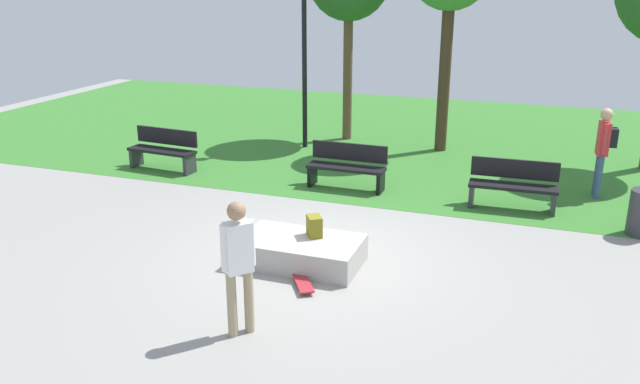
# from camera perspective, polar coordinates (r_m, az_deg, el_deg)

# --- Properties ---
(ground_plane) EXTENTS (28.00, 28.00, 0.00)m
(ground_plane) POSITION_cam_1_polar(r_m,az_deg,el_deg) (10.20, -0.14, -5.49)
(ground_plane) COLOR gray
(grass_lawn) EXTENTS (26.60, 11.66, 0.01)m
(grass_lawn) POSITION_cam_1_polar(r_m,az_deg,el_deg) (17.71, 8.87, 4.84)
(grass_lawn) COLOR #387A2D
(grass_lawn) RESTS_ON ground_plane
(concrete_ledge) EXTENTS (1.82, 1.08, 0.40)m
(concrete_ledge) POSITION_cam_1_polar(r_m,az_deg,el_deg) (9.80, -1.72, -5.26)
(concrete_ledge) COLOR #A8A59E
(concrete_ledge) RESTS_ON ground_plane
(backpack_on_ledge) EXTENTS (0.32, 0.34, 0.32)m
(backpack_on_ledge) POSITION_cam_1_polar(r_m,az_deg,el_deg) (9.77, -0.51, -3.04)
(backpack_on_ledge) COLOR olive
(backpack_on_ledge) RESTS_ON concrete_ledge
(skater_performing_trick) EXTENTS (0.36, 0.37, 1.71)m
(skater_performing_trick) POSITION_cam_1_polar(r_m,az_deg,el_deg) (7.69, -7.23, -5.85)
(skater_performing_trick) COLOR tan
(skater_performing_trick) RESTS_ON ground_plane
(skateboard_by_ledge) EXTENTS (0.60, 0.78, 0.08)m
(skateboard_by_ledge) POSITION_cam_1_polar(r_m,az_deg,el_deg) (9.22, -1.63, -7.82)
(skateboard_by_ledge) COLOR #A5262D
(skateboard_by_ledge) RESTS_ON ground_plane
(park_bench_by_oak) EXTENTS (1.63, 0.60, 0.91)m
(park_bench_by_oak) POSITION_cam_1_polar(r_m,az_deg,el_deg) (14.87, -13.69, 3.76)
(park_bench_by_oak) COLOR black
(park_bench_by_oak) RESTS_ON ground_plane
(park_bench_center_lawn) EXTENTS (1.61, 0.52, 0.91)m
(park_bench_center_lawn) POSITION_cam_1_polar(r_m,az_deg,el_deg) (12.52, 16.75, 0.70)
(park_bench_center_lawn) COLOR black
(park_bench_center_lawn) RESTS_ON ground_plane
(park_bench_far_right) EXTENTS (1.61, 0.49, 0.91)m
(park_bench_far_right) POSITION_cam_1_polar(r_m,az_deg,el_deg) (13.17, 2.42, 2.37)
(park_bench_far_right) COLOR black
(park_bench_far_right) RESTS_ON ground_plane
(lamp_post) EXTENTS (0.28, 0.28, 4.31)m
(lamp_post) POSITION_cam_1_polar(r_m,az_deg,el_deg) (16.03, -1.40, 13.08)
(lamp_post) COLOR black
(lamp_post) RESTS_ON ground_plane
(pedestrian_with_backpack) EXTENTS (0.37, 0.43, 1.78)m
(pedestrian_with_backpack) POSITION_cam_1_polar(r_m,az_deg,el_deg) (13.60, 23.84, 3.88)
(pedestrian_with_backpack) COLOR #3F5184
(pedestrian_with_backpack) RESTS_ON ground_plane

